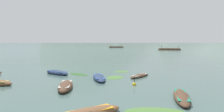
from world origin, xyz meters
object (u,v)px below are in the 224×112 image
at_px(rowboat_2, 182,97).
at_px(rowboat_1, 140,76).
at_px(mooring_buoy, 134,84).
at_px(ferry_0, 170,49).
at_px(ferry_1, 116,47).
at_px(rowboat_11, 66,86).
at_px(rowboat_5, 99,78).
at_px(rowboat_8, 57,73).

bearing_deg(rowboat_2, rowboat_1, 98.76).
bearing_deg(mooring_buoy, ferry_0, 68.67).
height_order(ferry_1, mooring_buoy, ferry_1).
bearing_deg(mooring_buoy, rowboat_1, 72.78).
bearing_deg(rowboat_2, mooring_buoy, 120.38).
height_order(rowboat_1, ferry_1, ferry_1).
xyz_separation_m(rowboat_11, ferry_0, (37.23, 80.67, 0.23)).
height_order(rowboat_11, ferry_0, ferry_0).
bearing_deg(rowboat_11, rowboat_5, 55.10).
relative_size(ferry_1, mooring_buoy, 11.37).
relative_size(rowboat_5, rowboat_8, 1.21).
bearing_deg(rowboat_1, rowboat_2, -81.24).
xyz_separation_m(ferry_0, ferry_1, (-25.08, 44.12, 0.00)).
xyz_separation_m(rowboat_2, rowboat_11, (-8.77, 3.43, 0.04)).
distance_m(rowboat_2, rowboat_8, 15.77).
bearing_deg(ferry_0, mooring_buoy, -111.33).
height_order(rowboat_5, rowboat_8, rowboat_8).
relative_size(rowboat_2, rowboat_11, 1.07).
distance_m(rowboat_8, ferry_0, 83.26).
bearing_deg(ferry_0, rowboat_2, -108.69).
bearing_deg(rowboat_2, rowboat_5, 128.94).
bearing_deg(mooring_buoy, ferry_1, 87.22).
bearing_deg(rowboat_8, mooring_buoy, -36.60).
xyz_separation_m(rowboat_1, rowboat_11, (-7.44, -5.24, 0.08)).
relative_size(rowboat_1, ferry_1, 0.32).
distance_m(rowboat_11, ferry_1, 125.38).
relative_size(rowboat_5, ferry_1, 0.44).
distance_m(rowboat_5, mooring_buoy, 4.46).
distance_m(ferry_1, mooring_buoy, 123.87).
relative_size(rowboat_2, ferry_0, 0.38).
bearing_deg(ferry_0, rowboat_8, -118.56).
height_order(rowboat_1, rowboat_2, rowboat_2).
distance_m(ferry_0, ferry_1, 50.75).
height_order(rowboat_2, rowboat_5, rowboat_5).
xyz_separation_m(rowboat_2, rowboat_5, (-5.99, 7.41, 0.01)).
xyz_separation_m(rowboat_11, ferry_1, (12.15, 124.79, 0.23)).
xyz_separation_m(rowboat_5, mooring_buoy, (3.36, -2.93, -0.09)).
xyz_separation_m(rowboat_11, mooring_buoy, (6.14, 1.06, -0.12)).
height_order(ferry_0, mooring_buoy, ferry_0).
distance_m(rowboat_1, ferry_1, 119.64).
height_order(rowboat_2, ferry_1, ferry_1).
xyz_separation_m(rowboat_1, mooring_buoy, (-1.29, -4.18, -0.04)).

